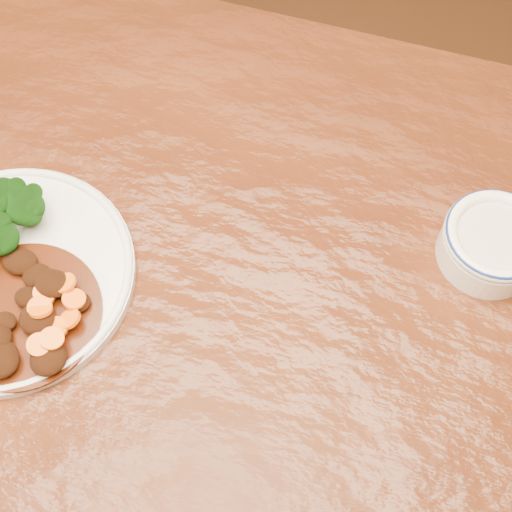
% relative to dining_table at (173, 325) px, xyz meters
% --- Properties ---
extents(ground, '(4.00, 4.00, 0.00)m').
position_rel_dining_table_xyz_m(ground, '(0.00, 0.00, -0.67)').
color(ground, '#4C2D13').
rests_on(ground, ground).
extents(dining_table, '(1.51, 0.92, 0.75)m').
position_rel_dining_table_xyz_m(dining_table, '(0.00, 0.00, 0.00)').
color(dining_table, '#4F220D').
rests_on(dining_table, ground).
extents(dinner_plate, '(0.28, 0.28, 0.02)m').
position_rel_dining_table_xyz_m(dinner_plate, '(-0.17, -0.03, 0.09)').
color(dinner_plate, white).
rests_on(dinner_plate, dining_table).
extents(mince_stew, '(0.17, 0.17, 0.03)m').
position_rel_dining_table_xyz_m(mince_stew, '(-0.13, -0.08, 0.10)').
color(mince_stew, '#411507').
rests_on(mince_stew, dinner_plate).
extents(dip_bowl, '(0.11, 0.11, 0.05)m').
position_rel_dining_table_xyz_m(dip_bowl, '(0.32, 0.16, 0.11)').
color(dip_bowl, white).
rests_on(dip_bowl, dining_table).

